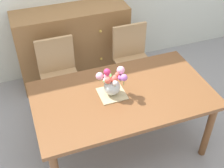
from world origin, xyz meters
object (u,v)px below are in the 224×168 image
Objects in this scene: chair_right at (132,57)px; flower_vase at (112,83)px; dresser at (73,46)px; dining_table at (123,101)px; chair_left at (59,72)px.

chair_right is 1.01m from flower_vase.
chair_right is 0.64× the size of dresser.
flower_vase is (0.06, -1.30, 0.36)m from dresser.
chair_left is (-0.45, 0.82, -0.13)m from dining_table.
dresser is 1.35m from flower_vase.
dresser is at bearing 92.72° from flower_vase.
chair_left is 0.64× the size of dresser.
dresser is (0.29, 0.51, -0.02)m from chair_left.
dining_table is 0.94m from chair_right.
chair_right is 0.79m from dresser.
dining_table is at bearing -19.25° from flower_vase.
chair_right is at bearing -180.00° from chair_left.
chair_left is 3.26× the size of flower_vase.
flower_vase reaches higher than chair_left.
dining_table is at bearing 61.10° from chair_right.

